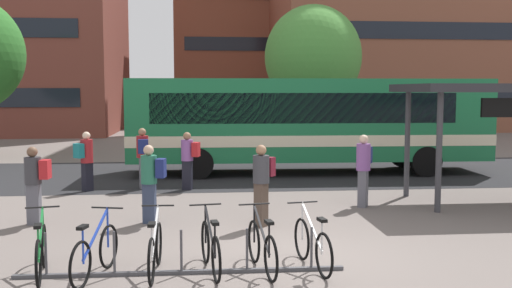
{
  "coord_description": "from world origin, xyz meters",
  "views": [
    {
      "loc": [
        -1.6,
        -9.65,
        2.84
      ],
      "look_at": [
        -0.25,
        4.11,
        1.55
      ],
      "focal_mm": 40.97,
      "sensor_mm": 36.0,
      "label": 1
    }
  ],
  "objects_px": {
    "parked_bicycle_blue_1": "(95,253)",
    "parked_bicycle_white_5": "(312,245)",
    "commuter_red_pack_2": "(188,157)",
    "street_tree_1": "(313,57)",
    "parked_bicycle_black_4": "(262,248)",
    "commuter_navy_pack_0": "(151,178)",
    "commuter_maroon_pack_5": "(262,179)",
    "city_bus": "(310,121)",
    "commuter_teal_pack_4": "(86,157)",
    "commuter_navy_pack_1": "(364,165)",
    "commuter_navy_pack_3": "(143,154)",
    "parked_bicycle_green_0": "(41,252)",
    "commuter_red_pack_6": "(35,180)",
    "parked_bicycle_white_2": "(155,250)",
    "parked_bicycle_black_3": "(211,248)"
  },
  "relations": [
    {
      "from": "parked_bicycle_blue_1",
      "to": "parked_bicycle_white_5",
      "type": "xyz_separation_m",
      "value": [
        3.36,
        0.14,
        0.0
      ]
    },
    {
      "from": "street_tree_1",
      "to": "parked_bicycle_white_5",
      "type": "bearing_deg",
      "value": -101.07
    },
    {
      "from": "parked_bicycle_white_2",
      "to": "commuter_navy_pack_1",
      "type": "bearing_deg",
      "value": -42.05
    },
    {
      "from": "commuter_maroon_pack_5",
      "to": "commuter_navy_pack_3",
      "type": "bearing_deg",
      "value": -110.44
    },
    {
      "from": "commuter_navy_pack_1",
      "to": "commuter_teal_pack_4",
      "type": "xyz_separation_m",
      "value": [
        -7.12,
        2.86,
        -0.06
      ]
    },
    {
      "from": "commuter_red_pack_6",
      "to": "street_tree_1",
      "type": "relative_size",
      "value": 0.24
    },
    {
      "from": "parked_bicycle_black_4",
      "to": "commuter_navy_pack_1",
      "type": "distance_m",
      "value": 5.73
    },
    {
      "from": "city_bus",
      "to": "commuter_navy_pack_1",
      "type": "bearing_deg",
      "value": -86.61
    },
    {
      "from": "parked_bicycle_white_5",
      "to": "commuter_teal_pack_4",
      "type": "height_order",
      "value": "commuter_teal_pack_4"
    },
    {
      "from": "commuter_teal_pack_4",
      "to": "city_bus",
      "type": "bearing_deg",
      "value": -23.32
    },
    {
      "from": "commuter_red_pack_2",
      "to": "commuter_teal_pack_4",
      "type": "xyz_separation_m",
      "value": [
        -2.85,
        0.03,
        0.01
      ]
    },
    {
      "from": "commuter_teal_pack_4",
      "to": "street_tree_1",
      "type": "height_order",
      "value": "street_tree_1"
    },
    {
      "from": "parked_bicycle_green_0",
      "to": "commuter_navy_pack_3",
      "type": "height_order",
      "value": "commuter_navy_pack_3"
    },
    {
      "from": "city_bus",
      "to": "commuter_navy_pack_3",
      "type": "relative_size",
      "value": 6.91
    },
    {
      "from": "commuter_maroon_pack_5",
      "to": "commuter_red_pack_2",
      "type": "bearing_deg",
      "value": -121.98
    },
    {
      "from": "parked_bicycle_black_3",
      "to": "commuter_red_pack_2",
      "type": "bearing_deg",
      "value": -4.74
    },
    {
      "from": "commuter_navy_pack_1",
      "to": "commuter_red_pack_2",
      "type": "xyz_separation_m",
      "value": [
        -4.27,
        2.83,
        -0.07
      ]
    },
    {
      "from": "commuter_navy_pack_3",
      "to": "commuter_red_pack_6",
      "type": "relative_size",
      "value": 1.06
    },
    {
      "from": "parked_bicycle_blue_1",
      "to": "commuter_navy_pack_1",
      "type": "distance_m",
      "value": 7.42
    },
    {
      "from": "parked_bicycle_blue_1",
      "to": "commuter_navy_pack_1",
      "type": "bearing_deg",
      "value": -34.6
    },
    {
      "from": "city_bus",
      "to": "parked_bicycle_black_3",
      "type": "distance_m",
      "value": 11.35
    },
    {
      "from": "parked_bicycle_green_0",
      "to": "commuter_teal_pack_4",
      "type": "height_order",
      "value": "commuter_teal_pack_4"
    },
    {
      "from": "commuter_navy_pack_1",
      "to": "commuter_maroon_pack_5",
      "type": "xyz_separation_m",
      "value": [
        -2.67,
        -1.8,
        -0.02
      ]
    },
    {
      "from": "commuter_navy_pack_3",
      "to": "street_tree_1",
      "type": "bearing_deg",
      "value": -42.72
    },
    {
      "from": "commuter_teal_pack_4",
      "to": "parked_bicycle_white_2",
      "type": "bearing_deg",
      "value": -119.05
    },
    {
      "from": "parked_bicycle_black_4",
      "to": "commuter_navy_pack_0",
      "type": "distance_m",
      "value": 4.11
    },
    {
      "from": "commuter_navy_pack_0",
      "to": "commuter_teal_pack_4",
      "type": "bearing_deg",
      "value": -53.17
    },
    {
      "from": "parked_bicycle_white_5",
      "to": "commuter_navy_pack_0",
      "type": "bearing_deg",
      "value": 30.01
    },
    {
      "from": "parked_bicycle_green_0",
      "to": "commuter_maroon_pack_5",
      "type": "relative_size",
      "value": 0.99
    },
    {
      "from": "parked_bicycle_black_4",
      "to": "commuter_red_pack_2",
      "type": "height_order",
      "value": "commuter_red_pack_2"
    },
    {
      "from": "commuter_navy_pack_0",
      "to": "commuter_maroon_pack_5",
      "type": "height_order",
      "value": "commuter_maroon_pack_5"
    },
    {
      "from": "parked_bicycle_green_0",
      "to": "commuter_red_pack_6",
      "type": "xyz_separation_m",
      "value": [
        -1.04,
        3.57,
        0.57
      ]
    },
    {
      "from": "commuter_red_pack_2",
      "to": "street_tree_1",
      "type": "bearing_deg",
      "value": -100.38
    },
    {
      "from": "commuter_maroon_pack_5",
      "to": "parked_bicycle_blue_1",
      "type": "bearing_deg",
      "value": -3.84
    },
    {
      "from": "commuter_navy_pack_0",
      "to": "commuter_red_pack_6",
      "type": "height_order",
      "value": "commuter_navy_pack_0"
    },
    {
      "from": "commuter_navy_pack_0",
      "to": "parked_bicycle_green_0",
      "type": "bearing_deg",
      "value": 78.05
    },
    {
      "from": "parked_bicycle_blue_1",
      "to": "commuter_navy_pack_1",
      "type": "relative_size",
      "value": 0.96
    },
    {
      "from": "street_tree_1",
      "to": "commuter_navy_pack_3",
      "type": "bearing_deg",
      "value": -123.23
    },
    {
      "from": "commuter_teal_pack_4",
      "to": "street_tree_1",
      "type": "distance_m",
      "value": 14.35
    },
    {
      "from": "commuter_red_pack_2",
      "to": "commuter_teal_pack_4",
      "type": "bearing_deg",
      "value": 16.52
    },
    {
      "from": "commuter_navy_pack_1",
      "to": "commuter_red_pack_2",
      "type": "distance_m",
      "value": 5.12
    },
    {
      "from": "city_bus",
      "to": "parked_bicycle_white_5",
      "type": "bearing_deg",
      "value": -99.12
    },
    {
      "from": "parked_bicycle_white_5",
      "to": "commuter_red_pack_2",
      "type": "bearing_deg",
      "value": 6.34
    },
    {
      "from": "city_bus",
      "to": "commuter_navy_pack_0",
      "type": "distance_m",
      "value": 8.66
    },
    {
      "from": "commuter_navy_pack_3",
      "to": "city_bus",
      "type": "bearing_deg",
      "value": -72.31
    },
    {
      "from": "parked_bicycle_white_2",
      "to": "commuter_navy_pack_0",
      "type": "xyz_separation_m",
      "value": [
        -0.34,
        3.52,
        0.58
      ]
    },
    {
      "from": "parked_bicycle_white_2",
      "to": "commuter_red_pack_2",
      "type": "xyz_separation_m",
      "value": [
        0.38,
        7.64,
        0.56
      ]
    },
    {
      "from": "parked_bicycle_green_0",
      "to": "commuter_navy_pack_1",
      "type": "distance_m",
      "value": 7.98
    },
    {
      "from": "parked_bicycle_blue_1",
      "to": "city_bus",
      "type": "bearing_deg",
      "value": -12.46
    },
    {
      "from": "parked_bicycle_black_3",
      "to": "commuter_maroon_pack_5",
      "type": "relative_size",
      "value": 1.0
    }
  ]
}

